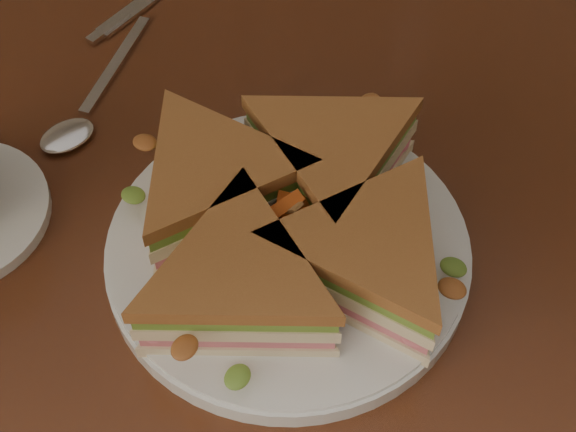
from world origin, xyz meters
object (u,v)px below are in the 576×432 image
Objects in this scene: table at (216,254)px; plate at (288,250)px; sandwich_wedges at (288,220)px; spoon at (80,118)px.

plate reaches higher than table.
sandwich_wedges reaches higher than plate.
sandwich_wedges is at bearing 180.00° from plate.
table is at bearing -104.06° from spoon.
spoon is (-0.05, 0.22, -0.04)m from sandwich_wedges.
sandwich_wedges is (0.00, -0.09, 0.14)m from table.
sandwich_wedges is 1.95× the size of spoon.
plate is at bearing -87.28° from table.
table is 3.81× the size of sandwich_wedges.
sandwich_wedges is at bearing -110.76° from spoon.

